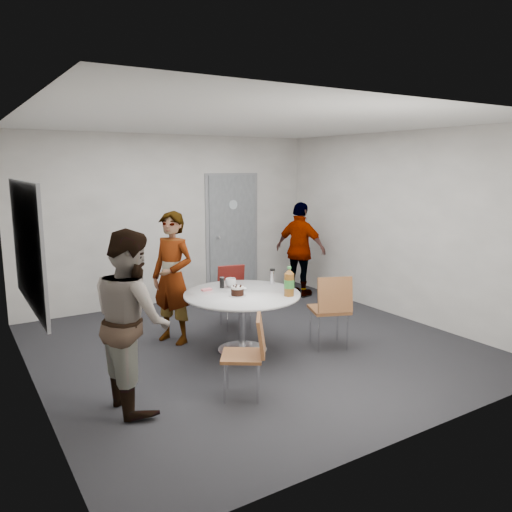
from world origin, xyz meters
TOP-DOWN VIEW (x-y plane):
  - floor at (0.00, 0.00)m, footprint 5.00×5.00m
  - ceiling at (0.00, 0.00)m, footprint 5.00×5.00m
  - wall_back at (0.00, 2.50)m, footprint 5.00×0.00m
  - wall_left at (-2.50, 0.00)m, footprint 0.00×5.00m
  - wall_right at (2.50, 0.00)m, footprint 0.00×5.00m
  - wall_front at (0.00, -2.50)m, footprint 5.00×0.00m
  - door at (1.10, 2.48)m, footprint 1.02×0.17m
  - whiteboard at (-2.46, 0.20)m, footprint 0.04×1.90m
  - table at (-0.18, -0.10)m, footprint 1.38×1.38m
  - chair_near_left at (-0.75, -1.17)m, footprint 0.56×0.55m
  - chair_near_right at (0.74, -0.60)m, footprint 0.58×0.60m
  - chair_far at (0.19, 0.84)m, footprint 0.48×0.51m
  - person_main at (-0.77, 0.67)m, footprint 0.63×0.72m
  - person_left at (-1.76, -0.74)m, footprint 0.65×0.82m
  - person_right at (1.95, 1.63)m, footprint 0.72×1.02m

SIDE VIEW (x-z plane):
  - floor at x=0.00m, z-range 0.00..0.00m
  - chair_near_left at x=-0.75m, z-range 0.08..0.89m
  - chair_far at x=0.19m, z-range 0.09..0.93m
  - chair_near_right at x=0.74m, z-range 0.10..1.03m
  - table at x=-0.18m, z-range 0.10..1.17m
  - person_right at x=1.95m, z-range 0.00..1.61m
  - person_main at x=-0.77m, z-range 0.00..1.66m
  - person_left at x=-1.76m, z-range 0.00..1.67m
  - door at x=1.10m, z-range -0.03..2.09m
  - wall_back at x=0.00m, z-range -1.15..3.85m
  - wall_left at x=-2.50m, z-range -1.15..3.85m
  - wall_right at x=2.50m, z-range -1.15..3.85m
  - wall_front at x=0.00m, z-range -1.15..3.85m
  - whiteboard at x=-2.46m, z-range 0.82..2.08m
  - ceiling at x=0.00m, z-range 2.70..2.70m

